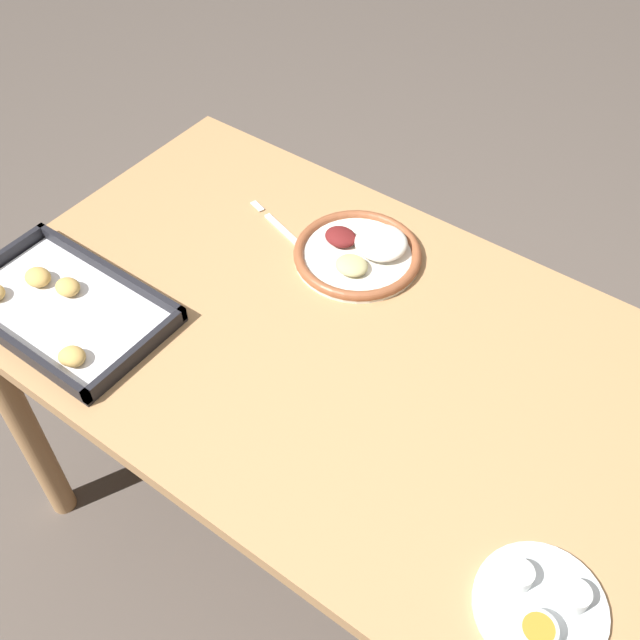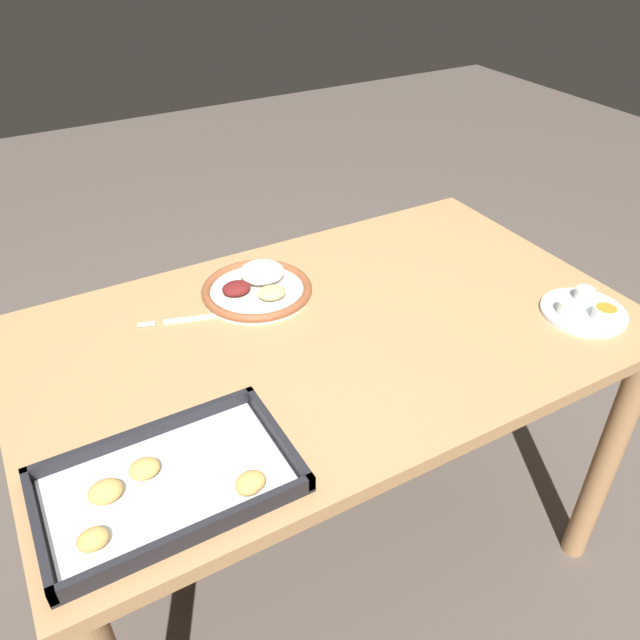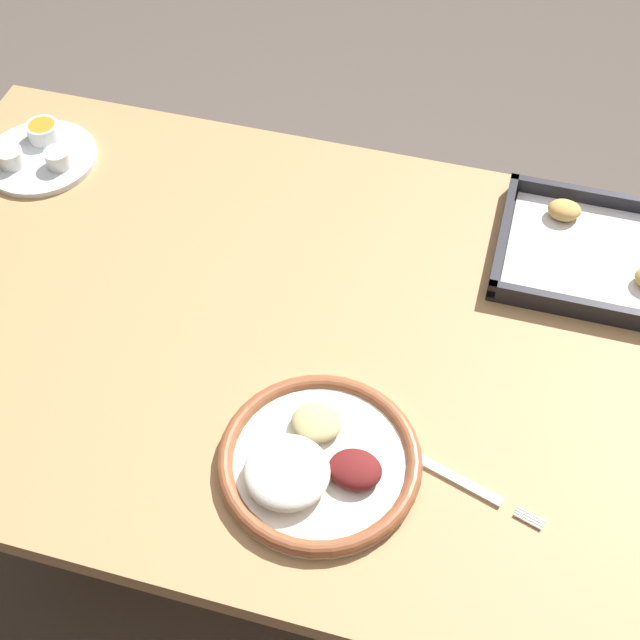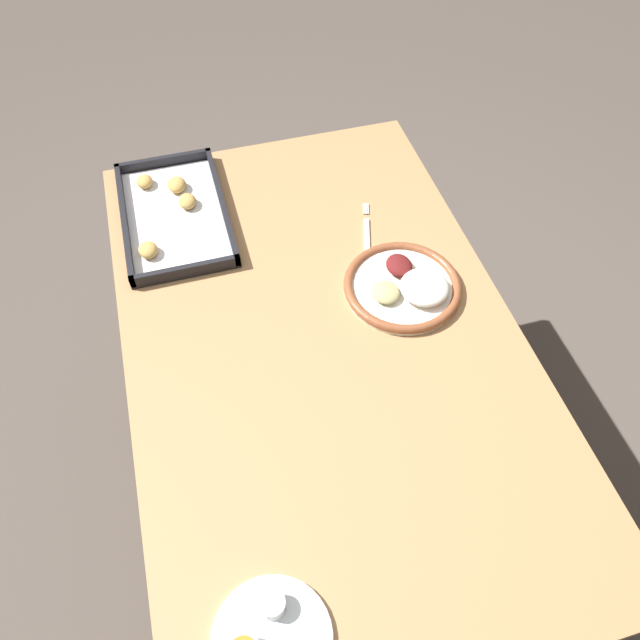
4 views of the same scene
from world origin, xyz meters
name	(u,v)px [view 3 (image 3 of 4)]	position (x,y,z in m)	size (l,w,h in m)	color
ground_plane	(309,560)	(0.00, 0.00, 0.00)	(8.00, 8.00, 0.00)	#564C44
dining_table	(305,378)	(0.00, 0.00, 0.64)	(1.28, 0.78, 0.75)	#AD7F51
dinner_plate	(316,462)	(0.07, -0.20, 0.76)	(0.25, 0.25, 0.05)	white
fork	(449,475)	(0.23, -0.17, 0.75)	(0.22, 0.08, 0.00)	silver
saucer_plate	(39,153)	(-0.50, 0.22, 0.76)	(0.18, 0.18, 0.04)	silver
baking_tray	(636,260)	(0.43, 0.24, 0.76)	(0.39, 0.24, 0.04)	black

